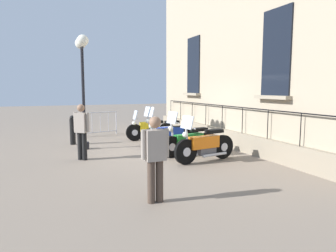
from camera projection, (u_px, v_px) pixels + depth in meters
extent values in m
plane|color=gray|center=(167.00, 149.00, 10.42)|extent=(60.00, 60.00, 0.00)
cube|color=tan|center=(234.00, 35.00, 10.89)|extent=(0.60, 11.72, 7.91)
cube|color=gray|center=(223.00, 137.00, 11.20)|extent=(0.20, 11.72, 0.60)
cube|color=black|center=(276.00, 52.00, 8.50)|extent=(0.06, 1.12, 2.39)
cube|color=gray|center=(272.00, 97.00, 8.63)|extent=(0.24, 1.32, 0.10)
cube|color=black|center=(194.00, 65.00, 13.26)|extent=(0.06, 1.12, 2.39)
cube|color=gray|center=(192.00, 94.00, 13.38)|extent=(0.24, 1.32, 0.10)
cube|color=black|center=(222.00, 106.00, 11.04)|extent=(0.03, 9.84, 0.03)
cylinder|color=black|center=(171.00, 109.00, 15.63)|extent=(0.02, 0.02, 0.84)
cylinder|color=black|center=(181.00, 110.00, 14.50)|extent=(0.02, 0.02, 0.84)
cylinder|color=black|center=(192.00, 112.00, 13.36)|extent=(0.02, 0.02, 0.84)
cylinder|color=black|center=(206.00, 115.00, 12.23)|extent=(0.02, 0.02, 0.84)
cylinder|color=black|center=(222.00, 117.00, 11.09)|extent=(0.02, 0.02, 0.84)
cylinder|color=black|center=(242.00, 120.00, 9.96)|extent=(0.02, 0.02, 0.84)
cylinder|color=black|center=(268.00, 125.00, 8.82)|extent=(0.02, 0.02, 0.84)
cylinder|color=black|center=(301.00, 130.00, 7.69)|extent=(0.02, 0.02, 0.84)
cylinder|color=black|center=(135.00, 133.00, 12.04)|extent=(0.68, 0.14, 0.68)
cylinder|color=silver|center=(135.00, 133.00, 12.04)|extent=(0.24, 0.13, 0.24)
cylinder|color=black|center=(167.00, 131.00, 12.47)|extent=(0.68, 0.14, 0.68)
cylinder|color=silver|center=(167.00, 131.00, 12.47)|extent=(0.24, 0.13, 0.24)
cube|color=gold|center=(150.00, 126.00, 12.21)|extent=(0.80, 0.29, 0.36)
cube|color=#4C4C51|center=(152.00, 133.00, 12.28)|extent=(0.48, 0.22, 0.24)
cube|color=black|center=(157.00, 122.00, 12.30)|extent=(0.45, 0.25, 0.10)
cylinder|color=silver|center=(136.00, 126.00, 12.03)|extent=(0.16, 0.07, 0.56)
cylinder|color=silver|center=(137.00, 119.00, 12.01)|extent=(0.06, 0.55, 0.04)
sphere|color=white|center=(134.00, 123.00, 11.99)|extent=(0.16, 0.16, 0.16)
cylinder|color=silver|center=(157.00, 136.00, 12.21)|extent=(0.71, 0.12, 0.08)
cube|color=silver|center=(135.00, 115.00, 11.97)|extent=(0.15, 0.45, 0.36)
cylinder|color=black|center=(148.00, 137.00, 11.04)|extent=(0.62, 0.25, 0.61)
cylinder|color=silver|center=(148.00, 137.00, 11.04)|extent=(0.24, 0.18, 0.21)
cylinder|color=black|center=(180.00, 134.00, 11.85)|extent=(0.62, 0.25, 0.61)
cylinder|color=silver|center=(180.00, 134.00, 11.85)|extent=(0.24, 0.18, 0.21)
cube|color=silver|center=(164.00, 131.00, 11.39)|extent=(0.99, 0.51, 0.29)
cube|color=#4C4C51|center=(166.00, 136.00, 11.48)|extent=(0.61, 0.37, 0.21)
cube|color=black|center=(172.00, 122.00, 11.57)|extent=(0.58, 0.39, 0.10)
cylinder|color=silver|center=(149.00, 127.00, 11.02)|extent=(0.17, 0.09, 0.78)
cylinder|color=silver|center=(151.00, 116.00, 11.00)|extent=(0.19, 0.67, 0.04)
sphere|color=white|center=(148.00, 121.00, 10.96)|extent=(0.16, 0.16, 0.16)
cylinder|color=silver|center=(173.00, 139.00, 11.46)|extent=(0.84, 0.27, 0.08)
cube|color=silver|center=(149.00, 112.00, 10.95)|extent=(0.24, 0.57, 0.36)
cylinder|color=black|center=(152.00, 140.00, 10.26)|extent=(0.71, 0.16, 0.70)
cylinder|color=silver|center=(152.00, 140.00, 10.26)|extent=(0.25, 0.14, 0.25)
cylinder|color=black|center=(190.00, 138.00, 10.67)|extent=(0.71, 0.16, 0.70)
cylinder|color=silver|center=(190.00, 138.00, 10.67)|extent=(0.25, 0.14, 0.25)
cube|color=#1E389E|center=(170.00, 132.00, 10.43)|extent=(0.94, 0.32, 0.37)
cube|color=#4C4C51|center=(173.00, 140.00, 10.49)|extent=(0.57, 0.24, 0.25)
cube|color=black|center=(180.00, 127.00, 10.52)|extent=(0.53, 0.27, 0.10)
cylinder|color=silver|center=(153.00, 130.00, 10.24)|extent=(0.16, 0.07, 0.65)
cylinder|color=silver|center=(155.00, 121.00, 10.22)|extent=(0.08, 0.56, 0.04)
sphere|color=white|center=(151.00, 126.00, 10.20)|extent=(0.16, 0.16, 0.16)
cylinder|color=silver|center=(179.00, 144.00, 10.43)|extent=(0.83, 0.14, 0.08)
cylinder|color=black|center=(171.00, 147.00, 9.16)|extent=(0.67, 0.25, 0.65)
cylinder|color=silver|center=(171.00, 147.00, 9.16)|extent=(0.25, 0.19, 0.23)
cylinder|color=black|center=(208.00, 142.00, 9.93)|extent=(0.67, 0.25, 0.65)
cylinder|color=silver|center=(208.00, 142.00, 9.93)|extent=(0.25, 0.19, 0.23)
cube|color=#1E842D|center=(189.00, 139.00, 9.49)|extent=(1.02, 0.44, 0.29)
cube|color=#4C4C51|center=(191.00, 145.00, 9.57)|extent=(0.62, 0.31, 0.23)
cube|color=black|center=(199.00, 129.00, 9.68)|extent=(0.59, 0.33, 0.10)
cylinder|color=silver|center=(172.00, 135.00, 9.14)|extent=(0.17, 0.09, 0.73)
cylinder|color=silver|center=(174.00, 123.00, 9.12)|extent=(0.14, 0.55, 0.04)
sphere|color=white|center=(171.00, 129.00, 9.08)|extent=(0.16, 0.16, 0.16)
cylinder|color=silver|center=(199.00, 149.00, 9.58)|extent=(0.89, 0.26, 0.08)
cube|color=silver|center=(172.00, 118.00, 9.07)|extent=(0.21, 0.46, 0.36)
cylinder|color=black|center=(186.00, 152.00, 8.32)|extent=(0.71, 0.23, 0.70)
cylinder|color=silver|center=(186.00, 152.00, 8.32)|extent=(0.26, 0.17, 0.25)
cylinder|color=black|center=(223.00, 147.00, 9.03)|extent=(0.71, 0.23, 0.70)
cylinder|color=silver|center=(223.00, 147.00, 9.03)|extent=(0.26, 0.17, 0.25)
cube|color=orange|center=(204.00, 142.00, 8.62)|extent=(0.97, 0.43, 0.34)
cube|color=#4C4C51|center=(207.00, 150.00, 8.70)|extent=(0.59, 0.31, 0.25)
cube|color=black|center=(214.00, 131.00, 8.78)|extent=(0.56, 0.33, 0.10)
cylinder|color=silver|center=(187.00, 140.00, 8.31)|extent=(0.17, 0.09, 0.66)
cylinder|color=silver|center=(189.00, 128.00, 8.29)|extent=(0.14, 0.58, 0.04)
sphere|color=white|center=(185.00, 135.00, 8.25)|extent=(0.16, 0.16, 0.16)
cylinder|color=silver|center=(215.00, 155.00, 8.69)|extent=(0.84, 0.23, 0.08)
cube|color=silver|center=(187.00, 122.00, 8.24)|extent=(0.20, 0.49, 0.36)
cylinder|color=black|center=(85.00, 146.00, 10.46)|extent=(0.28, 0.28, 0.24)
cylinder|color=black|center=(83.00, 97.00, 10.26)|extent=(0.10, 0.10, 3.52)
sphere|color=white|center=(82.00, 42.00, 10.04)|extent=(0.37, 0.37, 0.37)
cylinder|color=black|center=(81.00, 49.00, 10.22)|extent=(0.04, 0.35, 0.04)
sphere|color=white|center=(80.00, 43.00, 10.36)|extent=(0.37, 0.37, 0.37)
cylinder|color=black|center=(82.00, 48.00, 9.90)|extent=(0.04, 0.35, 0.04)
sphere|color=white|center=(83.00, 40.00, 9.72)|extent=(0.37, 0.37, 0.37)
cylinder|color=#B7B7BF|center=(116.00, 122.00, 13.95)|extent=(0.05, 0.05, 1.05)
cylinder|color=#B7B7BF|center=(74.00, 125.00, 12.82)|extent=(0.05, 0.05, 1.05)
cylinder|color=#B7B7BF|center=(96.00, 113.00, 13.32)|extent=(1.89, 0.52, 0.04)
cylinder|color=#B7B7BF|center=(97.00, 132.00, 13.43)|extent=(1.89, 0.52, 0.04)
cylinder|color=#B7B7BF|center=(108.00, 121.00, 13.72)|extent=(0.02, 0.02, 0.87)
cylinder|color=#B7B7BF|center=(100.00, 122.00, 13.49)|extent=(0.02, 0.02, 0.87)
cylinder|color=#B7B7BF|center=(92.00, 122.00, 13.26)|extent=(0.02, 0.02, 0.87)
cylinder|color=#B7B7BF|center=(83.00, 123.00, 13.04)|extent=(0.02, 0.02, 0.87)
cylinder|color=black|center=(73.00, 132.00, 11.28)|extent=(0.20, 0.20, 0.95)
sphere|color=black|center=(72.00, 118.00, 11.22)|extent=(0.18, 0.18, 0.18)
cylinder|color=black|center=(80.00, 146.00, 8.88)|extent=(0.14, 0.14, 0.80)
cylinder|color=black|center=(85.00, 146.00, 8.82)|extent=(0.14, 0.14, 0.80)
cube|color=gray|center=(81.00, 123.00, 8.77)|extent=(0.41, 0.41, 0.57)
sphere|color=#8C664C|center=(81.00, 108.00, 8.72)|extent=(0.22, 0.22, 0.22)
cylinder|color=gray|center=(75.00, 121.00, 8.85)|extent=(0.09, 0.09, 0.54)
cylinder|color=gray|center=(88.00, 122.00, 8.68)|extent=(0.09, 0.09, 0.54)
cylinder|color=#47382D|center=(151.00, 182.00, 5.50)|extent=(0.14, 0.14, 0.78)
cylinder|color=#47382D|center=(159.00, 181.00, 5.56)|extent=(0.14, 0.14, 0.78)
cube|color=gray|center=(155.00, 145.00, 5.45)|extent=(0.37, 0.23, 0.55)
sphere|color=#8C664C|center=(155.00, 122.00, 5.40)|extent=(0.21, 0.21, 0.21)
cylinder|color=gray|center=(143.00, 145.00, 5.36)|extent=(0.09, 0.09, 0.52)
cylinder|color=gray|center=(166.00, 143.00, 5.54)|extent=(0.09, 0.09, 0.52)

